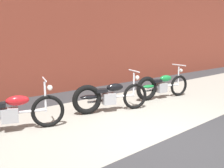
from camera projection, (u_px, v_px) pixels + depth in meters
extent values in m
plane|color=#2D2D30|center=(164.00, 140.00, 4.43)|extent=(80.00, 80.00, 0.00)
cube|color=gray|center=(103.00, 118.00, 5.72)|extent=(36.00, 3.50, 0.01)
cube|color=brown|center=(34.00, 24.00, 7.86)|extent=(36.00, 0.50, 4.63)
torus|color=black|center=(48.00, 111.00, 5.06)|extent=(0.67, 0.30, 0.68)
cylinder|color=silver|center=(14.00, 113.00, 4.81)|extent=(1.18, 0.47, 0.06)
cube|color=#99999E|center=(10.00, 115.00, 4.79)|extent=(0.38, 0.32, 0.28)
ellipsoid|color=red|center=(18.00, 101.00, 4.80)|extent=(0.48, 0.33, 0.20)
cylinder|color=silver|center=(45.00, 97.00, 4.99)|extent=(0.06, 0.06, 0.62)
cylinder|color=silver|center=(44.00, 79.00, 4.92)|extent=(0.23, 0.56, 0.03)
sphere|color=white|center=(50.00, 88.00, 4.99)|extent=(0.11, 0.11, 0.11)
torus|color=black|center=(135.00, 96.00, 6.42)|extent=(0.67, 0.31, 0.68)
torus|color=black|center=(87.00, 100.00, 5.95)|extent=(0.73, 0.37, 0.73)
cylinder|color=silver|center=(112.00, 97.00, 6.18)|extent=(1.18, 0.47, 0.06)
cube|color=#99999E|center=(109.00, 99.00, 6.16)|extent=(0.38, 0.32, 0.28)
ellipsoid|color=black|center=(115.00, 87.00, 6.17)|extent=(0.48, 0.33, 0.20)
ellipsoid|color=black|center=(89.00, 97.00, 5.95)|extent=(0.47, 0.32, 0.10)
cube|color=black|center=(101.00, 91.00, 6.05)|extent=(0.33, 0.28, 0.08)
cylinder|color=silver|center=(134.00, 85.00, 6.36)|extent=(0.06, 0.06, 0.62)
cylinder|color=silver|center=(134.00, 71.00, 6.29)|extent=(0.23, 0.56, 0.03)
sphere|color=white|center=(137.00, 78.00, 6.36)|extent=(0.11, 0.11, 0.11)
cylinder|color=silver|center=(98.00, 101.00, 6.22)|extent=(0.54, 0.24, 0.06)
torus|color=black|center=(179.00, 86.00, 7.95)|extent=(0.68, 0.22, 0.68)
torus|color=black|center=(147.00, 89.00, 7.32)|extent=(0.74, 0.28, 0.73)
cylinder|color=silver|center=(163.00, 86.00, 7.63)|extent=(1.22, 0.32, 0.06)
cube|color=#99999E|center=(161.00, 88.00, 7.60)|extent=(0.36, 0.28, 0.28)
ellipsoid|color=#197A38|center=(166.00, 78.00, 7.63)|extent=(0.47, 0.28, 0.20)
ellipsoid|color=#197A38|center=(148.00, 86.00, 7.34)|extent=(0.47, 0.27, 0.10)
cube|color=black|center=(157.00, 81.00, 7.47)|extent=(0.32, 0.25, 0.08)
cylinder|color=silver|center=(178.00, 76.00, 7.88)|extent=(0.05, 0.05, 0.62)
cylinder|color=silver|center=(179.00, 65.00, 7.82)|extent=(0.15, 0.57, 0.03)
sphere|color=white|center=(181.00, 70.00, 7.90)|extent=(0.11, 0.11, 0.11)
cylinder|color=silver|center=(152.00, 90.00, 7.63)|extent=(0.55, 0.17, 0.06)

